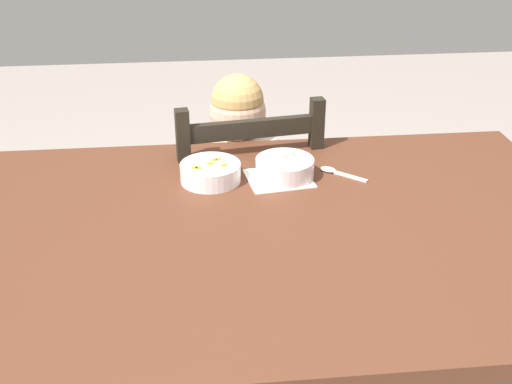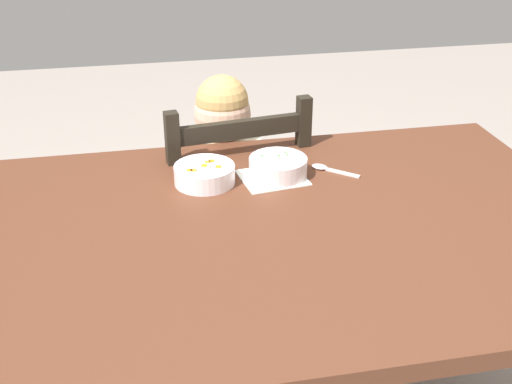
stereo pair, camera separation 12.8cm
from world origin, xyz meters
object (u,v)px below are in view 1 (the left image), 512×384
Objects in this scene: dining_chair at (242,229)px; spoon at (335,172)px; child_figure at (239,179)px; bowl_of_peas at (285,168)px; dining_table at (261,260)px; bowl_of_carrots at (210,172)px.

dining_chair reaches higher than spoon.
child_figure is at bearing -138.93° from dining_chair.
child_figure is at bearing 108.15° from bowl_of_peas.
dining_table is 10.36× the size of bowl_of_peas.
bowl_of_carrots is at bearing 112.76° from dining_table.
bowl_of_carrots is (-0.10, 0.24, 0.12)m from dining_table.
dining_chair is at bearing 41.07° from child_figure.
dining_chair is 5.87× the size of bowl_of_carrots.
bowl_of_peas is at bearing -73.37° from dining_chair.
spoon is at bearing 5.17° from bowl_of_peas.
bowl_of_carrots reaches higher than dining_table.
child_figure reaches higher than dining_table.
bowl_of_carrots is 1.33× the size of spoon.
bowl_of_peas is (0.09, 0.24, 0.12)m from dining_table.
dining_table is at bearing -131.21° from spoon.
dining_table is 10.10× the size of bowl_of_carrots.
dining_table is 1.72× the size of dining_chair.
child_figure is at bearing 90.71° from dining_table.
bowl_of_peas reaches higher than dining_table.
child_figure is 0.35m from bowl_of_peas.
dining_table is 0.59m from dining_chair.
bowl_of_peas is 0.97× the size of bowl_of_carrots.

